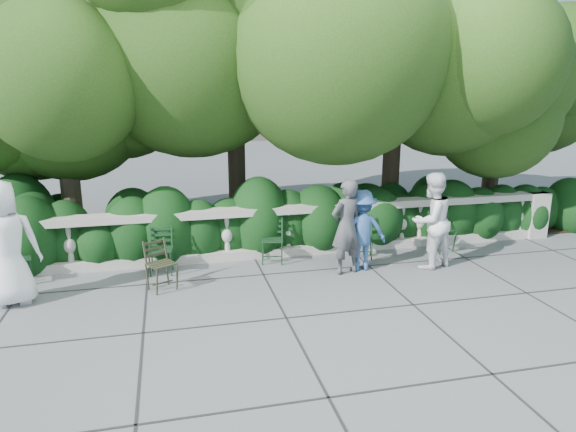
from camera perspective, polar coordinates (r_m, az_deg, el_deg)
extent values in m
plane|color=#54575C|center=(8.55, 1.56, -8.13)|extent=(90.00, 90.00, 0.00)
cube|color=#9E998E|center=(10.16, -1.04, -3.89)|extent=(12.00, 0.32, 0.18)
cube|color=#9E998E|center=(9.93, -1.06, 0.72)|extent=(12.00, 0.36, 0.14)
cube|color=#9E998E|center=(12.56, 25.66, 0.17)|extent=(0.44, 0.44, 1.00)
cylinder|color=#3F3023|center=(11.36, -23.08, 3.72)|extent=(0.40, 0.40, 2.80)
ellipsoid|color=black|center=(10.78, -24.69, 15.28)|extent=(5.28, 5.28, 3.96)
cylinder|color=#3F3023|center=(11.84, -5.75, 6.66)|extent=(0.40, 0.40, 3.40)
ellipsoid|color=black|center=(11.28, -5.73, 20.24)|extent=(6.24, 6.24, 4.68)
cylinder|color=#3F3023|center=(12.17, 11.38, 5.71)|extent=(0.40, 0.40, 3.00)
ellipsoid|color=black|center=(11.64, 12.97, 17.20)|extent=(5.52, 5.52, 4.14)
cylinder|color=#3F3023|center=(14.12, 21.69, 5.32)|extent=(0.40, 0.40, 2.60)
ellipsoid|color=black|center=(13.65, 23.49, 13.75)|extent=(4.80, 4.80, 3.60)
imported|color=white|center=(8.77, -28.88, -2.74)|extent=(1.02, 0.74, 1.93)
imported|color=#434448|center=(9.07, 6.53, -1.19)|extent=(0.71, 0.57, 1.71)
imported|color=white|center=(9.66, 15.63, -0.50)|extent=(1.03, 0.91, 1.77)
imported|color=#2F538D|center=(9.31, 8.15, -1.58)|extent=(0.96, 0.56, 1.48)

